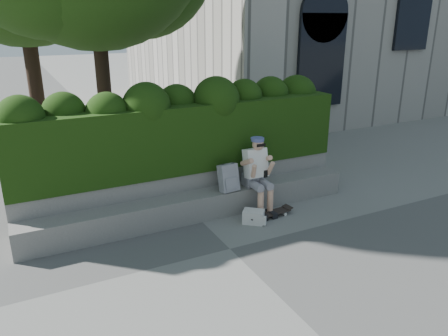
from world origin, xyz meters
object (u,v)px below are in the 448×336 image
person (257,172)px  backpack_plaid (228,178)px  backpack_ground (253,217)px  skateboard (269,214)px

person → backpack_plaid: 0.55m
backpack_plaid → backpack_ground: (0.22, -0.52, -0.58)m
person → backpack_plaid: size_ratio=2.83×
person → skateboard: person is taller
skateboard → person: bearing=89.6°
person → backpack_plaid: person is taller
skateboard → backpack_ground: size_ratio=2.40×
person → skateboard: bearing=-84.4°
skateboard → backpack_plaid: (-0.58, 0.48, 0.62)m
skateboard → backpack_plaid: bearing=134.4°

